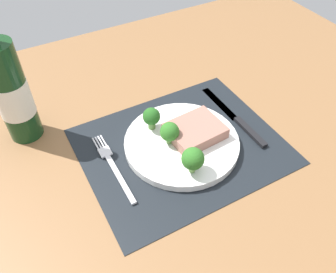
% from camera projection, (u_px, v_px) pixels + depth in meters
% --- Properties ---
extents(ground_plane, '(1.40, 1.10, 0.03)m').
position_uv_depth(ground_plane, '(181.00, 151.00, 0.74)').
color(ground_plane, brown).
extents(placemat, '(0.41, 0.33, 0.00)m').
position_uv_depth(placemat, '(181.00, 146.00, 0.73)').
color(placemat, black).
rests_on(placemat, ground_plane).
extents(plate, '(0.24, 0.24, 0.02)m').
position_uv_depth(plate, '(182.00, 143.00, 0.73)').
color(plate, white).
rests_on(plate, placemat).
extents(steak, '(0.12, 0.10, 0.02)m').
position_uv_depth(steak, '(194.00, 129.00, 0.73)').
color(steak, '#9E6B5B').
rests_on(steak, plate).
extents(broccoli_center, '(0.04, 0.04, 0.06)m').
position_uv_depth(broccoli_center, '(193.00, 159.00, 0.64)').
color(broccoli_center, '#6B994C').
rests_on(broccoli_center, plate).
extents(broccoli_back_left, '(0.04, 0.04, 0.05)m').
position_uv_depth(broccoli_back_left, '(170.00, 132.00, 0.70)').
color(broccoli_back_left, '#5B8942').
rests_on(broccoli_back_left, plate).
extents(broccoli_near_steak, '(0.04, 0.04, 0.05)m').
position_uv_depth(broccoli_near_steak, '(151.00, 117.00, 0.73)').
color(broccoli_near_steak, '#5B8942').
rests_on(broccoli_near_steak, plate).
extents(fork, '(0.02, 0.19, 0.01)m').
position_uv_depth(fork, '(113.00, 166.00, 0.69)').
color(fork, silver).
rests_on(fork, placemat).
extents(knife, '(0.02, 0.23, 0.01)m').
position_uv_depth(knife, '(238.00, 120.00, 0.78)').
color(knife, black).
rests_on(knife, placemat).
extents(wine_bottle, '(0.07, 0.07, 0.31)m').
position_uv_depth(wine_bottle, '(11.00, 92.00, 0.68)').
color(wine_bottle, '#143819').
rests_on(wine_bottle, ground_plane).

